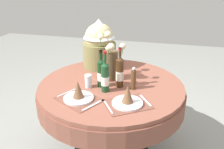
{
  "coord_description": "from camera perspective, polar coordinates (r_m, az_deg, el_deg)",
  "views": [
    {
      "loc": [
        0.49,
        -1.93,
        1.7
      ],
      "look_at": [
        0.0,
        0.03,
        0.81
      ],
      "focal_mm": 39.01,
      "sensor_mm": 36.0,
      "label": 1
    }
  ],
  "objects": [
    {
      "name": "wine_bottle_left",
      "position": [
        2.03,
        -1.63,
        -0.52
      ],
      "size": [
        0.07,
        0.07,
        0.36
      ],
      "color": "#194223",
      "rests_on": "dining_table"
    },
    {
      "name": "place_setting_right",
      "position": [
        1.87,
        3.66,
        -5.73
      ],
      "size": [
        0.43,
        0.4,
        0.16
      ],
      "color": "brown",
      "rests_on": "dining_table"
    },
    {
      "name": "wine_bottle_centre",
      "position": [
        2.11,
        1.83,
        0.61
      ],
      "size": [
        0.07,
        0.07,
        0.36
      ],
      "color": "#422814",
      "rests_on": "dining_table"
    },
    {
      "name": "flower_vase",
      "position": [
        2.24,
        -0.28,
        3.2
      ],
      "size": [
        0.28,
        0.23,
        0.43
      ],
      "color": "brown",
      "rests_on": "dining_table"
    },
    {
      "name": "dining_table",
      "position": [
        2.27,
        -0.2,
        -5.3
      ],
      "size": [
        1.34,
        1.34,
        0.73
      ],
      "color": "brown",
      "rests_on": "ground"
    },
    {
      "name": "pepper_mill",
      "position": [
        2.09,
        5.05,
        -1.05
      ],
      "size": [
        0.04,
        0.04,
        0.2
      ],
      "color": "brown",
      "rests_on": "dining_table"
    },
    {
      "name": "ground",
      "position": [
        2.61,
        -0.18,
        -16.88
      ],
      "size": [
        8.0,
        8.0,
        0.0
      ],
      "primitive_type": "plane",
      "color": "gray"
    },
    {
      "name": "place_setting_left",
      "position": [
        1.95,
        -7.89,
        -4.59
      ],
      "size": [
        0.42,
        0.39,
        0.16
      ],
      "color": "brown",
      "rests_on": "dining_table"
    },
    {
      "name": "tumbler_near_left",
      "position": [
        2.14,
        -5.58,
        -1.54
      ],
      "size": [
        0.06,
        0.06,
        0.12
      ],
      "primitive_type": "cylinder",
      "color": "silver",
      "rests_on": "dining_table"
    },
    {
      "name": "wine_bottle_right",
      "position": [
        2.12,
        -2.58,
        0.41
      ],
      "size": [
        0.07,
        0.07,
        0.33
      ],
      "color": "#143819",
      "rests_on": "dining_table"
    },
    {
      "name": "gift_tub_back_left",
      "position": [
        2.52,
        -3.02,
        7.57
      ],
      "size": [
        0.34,
        0.34,
        0.51
      ],
      "color": "olive",
      "rests_on": "dining_table"
    }
  ]
}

